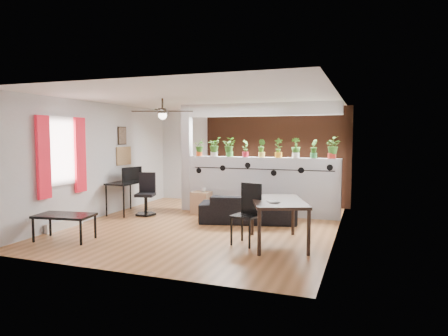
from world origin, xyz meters
TOP-DOWN VIEW (x-y plane):
  - room_shell at (0.00, 0.00)m, footprint 6.30×7.10m
  - partition_wall at (0.80, 1.50)m, footprint 3.60×0.18m
  - ceiling_header at (0.80, 1.50)m, footprint 3.60×0.18m
  - pier_column at (-1.11, 1.50)m, footprint 0.22×0.20m
  - brick_panel at (0.80, 2.97)m, footprint 3.90×0.05m
  - vine_decal at (0.80, 1.40)m, footprint 3.31×0.01m
  - window_assembly at (-2.56, -1.20)m, footprint 0.09×1.30m
  - baseboard_heater at (-2.54, -1.20)m, footprint 0.08×1.00m
  - corkboard at (-2.58, 0.95)m, footprint 0.03×0.60m
  - framed_art at (-2.58, 0.90)m, footprint 0.03×0.34m
  - ceiling_fan at (-0.80, -0.30)m, footprint 1.19×1.19m
  - potted_plant_0 at (-0.78, 1.50)m, footprint 0.25×0.27m
  - potted_plant_1 at (-0.39, 1.50)m, footprint 0.21×0.25m
  - potted_plant_2 at (0.01, 1.50)m, footprint 0.25×0.20m
  - potted_plant_3 at (0.41, 1.50)m, footprint 0.22×0.25m
  - potted_plant_4 at (0.80, 1.50)m, footprint 0.27×0.25m
  - potted_plant_5 at (1.20, 1.50)m, footprint 0.26×0.23m
  - potted_plant_6 at (1.59, 1.50)m, footprint 0.28×0.24m
  - potted_plant_7 at (1.98, 1.50)m, footprint 0.21×0.24m
  - potted_plant_8 at (2.38, 1.50)m, footprint 0.31×0.33m
  - sofa at (0.74, 0.62)m, footprint 2.07×1.20m
  - cube_shelf at (-0.58, 1.16)m, footprint 0.43×0.38m
  - cup at (-0.53, 1.16)m, footprint 0.16×0.16m
  - computer_desk at (-2.25, 0.57)m, footprint 0.56×1.06m
  - monitor at (-2.25, 0.72)m, footprint 0.33×0.15m
  - office_chair at (-1.71, 0.54)m, footprint 0.50×0.51m
  - dining_table at (1.70, -0.88)m, footprint 1.28×1.60m
  - book at (1.60, -1.18)m, footprint 0.26×0.28m
  - folding_chair at (1.22, -1.01)m, footprint 0.51×0.51m
  - coffee_table at (-1.90, -1.91)m, footprint 1.06×0.69m

SIDE VIEW (x-z plane):
  - baseboard_heater at x=-2.54m, z-range 0.00..0.18m
  - cube_shelf at x=-0.58m, z-range 0.00..0.52m
  - sofa at x=0.74m, z-range 0.00..0.57m
  - coffee_table at x=-1.90m, z-range 0.18..0.65m
  - office_chair at x=-1.71m, z-range -0.06..0.91m
  - cup at x=-0.53m, z-range 0.52..0.63m
  - folding_chair at x=1.22m, z-range 0.09..1.13m
  - partition_wall at x=0.80m, z-range 0.00..1.35m
  - dining_table at x=1.70m, z-range 0.30..1.06m
  - computer_desk at x=-2.25m, z-range 0.31..1.07m
  - book at x=1.60m, z-range 0.76..0.78m
  - monitor at x=-2.25m, z-range 0.76..0.95m
  - vine_decal at x=0.80m, z-range 0.93..1.23m
  - room_shell at x=0.00m, z-range -0.15..2.75m
  - pier_column at x=-1.11m, z-range 0.00..2.60m
  - brick_panel at x=0.80m, z-range 0.00..2.60m
  - corkboard at x=-2.58m, z-range 1.12..1.58m
  - window_assembly at x=-2.56m, z-range 0.73..2.28m
  - potted_plant_3 at x=0.41m, z-range 1.36..1.77m
  - potted_plant_7 at x=1.98m, z-range 1.36..1.78m
  - potted_plant_4 at x=0.80m, z-range 1.36..1.78m
  - potted_plant_0 at x=-0.78m, z-range 1.36..1.79m
  - potted_plant_5 at x=1.20m, z-range 1.36..1.81m
  - potted_plant_6 at x=1.59m, z-range 1.36..1.82m
  - potted_plant_2 at x=0.01m, z-range 1.36..1.82m
  - potted_plant_1 at x=-0.39m, z-range 1.36..1.83m
  - potted_plant_8 at x=2.38m, z-range 1.36..1.84m
  - framed_art at x=-2.58m, z-range 1.63..2.07m
  - ceiling_fan at x=-0.80m, z-range 2.10..2.53m
  - ceiling_header at x=0.80m, z-range 2.30..2.60m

